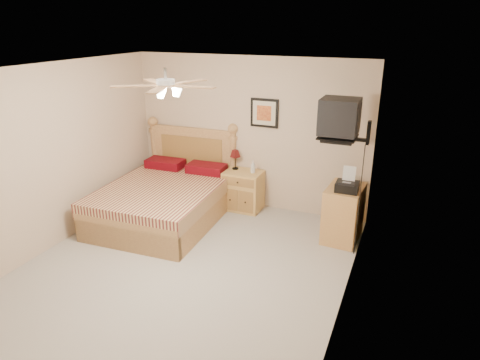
% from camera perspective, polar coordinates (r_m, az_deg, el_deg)
% --- Properties ---
extents(floor, '(4.50, 4.50, 0.00)m').
position_cam_1_polar(floor, '(5.70, -7.34, -11.48)').
color(floor, '#A09A91').
rests_on(floor, ground).
extents(ceiling, '(4.00, 4.50, 0.04)m').
position_cam_1_polar(ceiling, '(4.87, -8.70, 14.34)').
color(ceiling, white).
rests_on(ceiling, ground).
extents(wall_back, '(4.00, 0.04, 2.50)m').
position_cam_1_polar(wall_back, '(7.09, 1.19, 6.19)').
color(wall_back, '#CAB094').
rests_on(wall_back, ground).
extents(wall_front, '(4.00, 0.04, 2.50)m').
position_cam_1_polar(wall_front, '(3.59, -26.51, -11.13)').
color(wall_front, '#CAB094').
rests_on(wall_front, ground).
extents(wall_left, '(0.04, 4.50, 2.50)m').
position_cam_1_polar(wall_left, '(6.36, -23.76, 2.74)').
color(wall_left, '#CAB094').
rests_on(wall_left, ground).
extents(wall_right, '(0.04, 4.50, 2.50)m').
position_cam_1_polar(wall_right, '(4.54, 14.51, -2.94)').
color(wall_right, '#CAB094').
rests_on(wall_right, ground).
extents(bed, '(1.74, 2.24, 1.40)m').
position_cam_1_polar(bed, '(6.73, -10.35, 0.17)').
color(bed, '#A16C47').
rests_on(bed, ground).
extents(nightstand, '(0.61, 0.46, 0.66)m').
position_cam_1_polar(nightstand, '(7.16, 0.43, -1.40)').
color(nightstand, tan).
rests_on(nightstand, ground).
extents(table_lamp, '(0.23, 0.23, 0.33)m').
position_cam_1_polar(table_lamp, '(7.13, -0.64, 2.76)').
color(table_lamp, '#541111').
rests_on(table_lamp, nightstand).
extents(lotion_bottle, '(0.10, 0.10, 0.21)m').
position_cam_1_polar(lotion_bottle, '(6.97, 1.74, 1.78)').
color(lotion_bottle, silver).
rests_on(lotion_bottle, nightstand).
extents(framed_picture, '(0.46, 0.04, 0.46)m').
position_cam_1_polar(framed_picture, '(6.90, 3.27, 8.91)').
color(framed_picture, black).
rests_on(framed_picture, wall_back).
extents(dresser, '(0.52, 0.71, 0.80)m').
position_cam_1_polar(dresser, '(6.34, 13.61, -4.34)').
color(dresser, '#C07A3E').
rests_on(dresser, ground).
extents(fax_machine, '(0.31, 0.33, 0.32)m').
position_cam_1_polar(fax_machine, '(6.00, 14.18, 0.03)').
color(fax_machine, black).
rests_on(fax_machine, dresser).
extents(magazine_lower, '(0.23, 0.30, 0.03)m').
position_cam_1_polar(magazine_lower, '(6.43, 13.84, 0.01)').
color(magazine_lower, beige).
rests_on(magazine_lower, dresser).
extents(magazine_upper, '(0.25, 0.32, 0.02)m').
position_cam_1_polar(magazine_upper, '(6.42, 13.81, 0.22)').
color(magazine_upper, gray).
rests_on(magazine_upper, magazine_lower).
extents(wall_tv, '(0.56, 0.46, 0.58)m').
position_cam_1_polar(wall_tv, '(5.67, 14.59, 7.70)').
color(wall_tv, black).
rests_on(wall_tv, wall_right).
extents(ceiling_fan, '(1.14, 1.14, 0.28)m').
position_cam_1_polar(ceiling_fan, '(4.72, -9.87, 12.37)').
color(ceiling_fan, white).
rests_on(ceiling_fan, ceiling).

